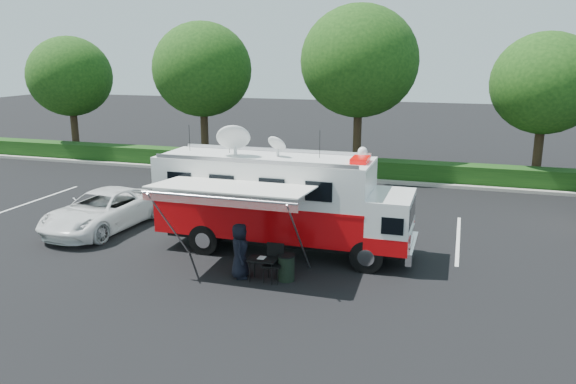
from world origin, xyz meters
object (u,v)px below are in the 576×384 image
folding_table (263,260)px  trash_bin (286,267)px  command_truck (281,201)px  white_suv (104,229)px

folding_table → trash_bin: 0.72m
trash_bin → folding_table: bearing=-157.6°
command_truck → white_suv: 7.27m
folding_table → trash_bin: bearing=22.4°
white_suv → folding_table: 7.89m
white_suv → folding_table: bearing=-17.4°
trash_bin → white_suv: bearing=161.8°
white_suv → folding_table: white_suv is taller
white_suv → trash_bin: bearing=-14.2°
command_truck → trash_bin: size_ratio=10.75×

